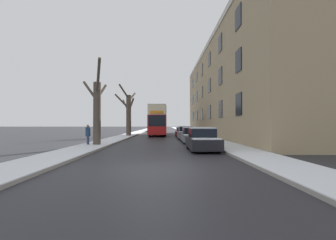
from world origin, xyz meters
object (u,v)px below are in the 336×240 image
bare_tree_left_1 (128,112)px  parked_car_2 (186,133)px  bare_tree_left_0 (97,110)px  double_decker_bus (158,119)px  parked_car_3 (182,132)px  oncoming_van (158,126)px  pedestrian_left_sidewalk (88,134)px  parked_car_1 (191,136)px  parked_car_0 (202,140)px

bare_tree_left_1 → parked_car_2: size_ratio=1.81×
parked_car_2 → bare_tree_left_0: bearing=-132.7°
double_decker_bus → bare_tree_left_1: bearing=-144.5°
bare_tree_left_1 → parked_car_3: (7.66, -0.47, -2.82)m
oncoming_van → bare_tree_left_0: bearing=-95.4°
parked_car_3 → parked_car_2: bearing=-90.0°
double_decker_bus → parked_car_3: size_ratio=2.56×
pedestrian_left_sidewalk → double_decker_bus: bearing=140.1°
bare_tree_left_1 → oncoming_van: 25.13m
bare_tree_left_0 → parked_car_1: size_ratio=1.46×
bare_tree_left_0 → parked_car_1: bearing=23.4°
double_decker_bus → pedestrian_left_sidewalk: double_decker_bus is taller
oncoming_van → parked_car_2: bearing=-82.4°
double_decker_bus → parked_car_1: (3.49, -14.01, -1.84)m
double_decker_bus → pedestrian_left_sidewalk: size_ratio=6.59×
parked_car_3 → pedestrian_left_sidewalk: 16.23m
double_decker_bus → parked_car_1: double_decker_bus is taller
double_decker_bus → pedestrian_left_sidewalk: 18.05m
parked_car_2 → bare_tree_left_1: bearing=142.0°
parked_car_0 → parked_car_3: size_ratio=0.92×
bare_tree_left_0 → parked_car_3: size_ratio=1.43×
bare_tree_left_0 → parked_car_0: bearing=-19.7°
parked_car_3 → pedestrian_left_sidewalk: bearing=-121.6°
parked_car_0 → bare_tree_left_0: bearing=160.3°
oncoming_van → parked_car_0: bearing=-84.4°
bare_tree_left_0 → bare_tree_left_1: bare_tree_left_1 is taller
oncoming_van → bare_tree_left_1: bearing=-98.1°
parked_car_0 → oncoming_van: (-4.11, 42.00, 0.64)m
parked_car_1 → parked_car_2: parked_car_2 is taller
bare_tree_left_1 → oncoming_van: bearing=81.9°
bare_tree_left_0 → double_decker_bus: 17.91m
parked_car_3 → oncoming_van: (-4.11, 25.26, 0.72)m
bare_tree_left_0 → bare_tree_left_1: size_ratio=0.89×
parked_car_2 → parked_car_1: bearing=-90.0°
parked_car_3 → oncoming_van: 25.61m
parked_car_2 → parked_car_3: 5.52m
parked_car_0 → parked_car_2: parked_car_0 is taller
parked_car_0 → parked_car_1: (-0.00, 6.17, -0.02)m
bare_tree_left_0 → double_decker_bus: bearing=76.1°
bare_tree_left_0 → parked_car_3: 16.12m
oncoming_van → pedestrian_left_sidewalk: (-4.40, -39.08, -0.39)m
oncoming_van → parked_car_3: bearing=-80.8°
parked_car_0 → pedestrian_left_sidewalk: pedestrian_left_sidewalk is taller
parked_car_0 → parked_car_3: bearing=90.0°
bare_tree_left_1 → parked_car_0: 19.03m
bare_tree_left_1 → double_decker_bus: bearing=35.5°
pedestrian_left_sidewalk → parked_car_3: bearing=124.7°
double_decker_bus → parked_car_2: size_ratio=2.86×
double_decker_bus → parked_car_1: bearing=-76.0°
double_decker_bus → oncoming_van: (-0.62, 21.82, -1.18)m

